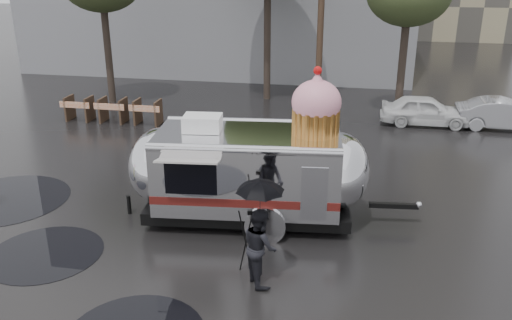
# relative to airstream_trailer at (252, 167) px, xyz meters

# --- Properties ---
(ground) EXTENTS (120.00, 120.00, 0.00)m
(ground) POSITION_rel_airstream_trailer_xyz_m (-1.74, -2.51, -1.45)
(ground) COLOR black
(ground) RESTS_ON ground
(puddles) EXTENTS (8.94, 7.92, 0.01)m
(puddles) POSITION_rel_airstream_trailer_xyz_m (-4.85, -2.09, -1.45)
(puddles) COLOR black
(puddles) RESTS_ON ground
(utility_pole) EXTENTS (1.60, 0.28, 9.00)m
(utility_pole) POSITION_rel_airstream_trailer_xyz_m (0.76, 11.49, 3.17)
(utility_pole) COLOR #473323
(utility_pole) RESTS_ON ground
(barricade_row) EXTENTS (4.30, 0.80, 1.00)m
(barricade_row) POSITION_rel_airstream_trailer_xyz_m (-7.29, 7.46, -0.93)
(barricade_row) COLOR #473323
(barricade_row) RESTS_ON ground
(airstream_trailer) EXTENTS (7.66, 3.39, 4.14)m
(airstream_trailer) POSITION_rel_airstream_trailer_xyz_m (0.00, 0.00, 0.00)
(airstream_trailer) COLOR silver
(airstream_trailer) RESTS_ON ground
(person_right) EXTENTS (0.81, 0.93, 1.70)m
(person_right) POSITION_rel_airstream_trailer_xyz_m (0.73, -2.85, -0.60)
(person_right) COLOR black
(person_right) RESTS_ON ground
(umbrella_black) EXTENTS (1.20, 1.20, 2.37)m
(umbrella_black) POSITION_rel_airstream_trailer_xyz_m (0.73, -2.85, 0.51)
(umbrella_black) COLOR black
(umbrella_black) RESTS_ON ground
(tripod) EXTENTS (0.56, 0.56, 1.39)m
(tripod) POSITION_rel_airstream_trailer_xyz_m (0.41, -2.28, -0.65)
(tripod) COLOR black
(tripod) RESTS_ON ground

